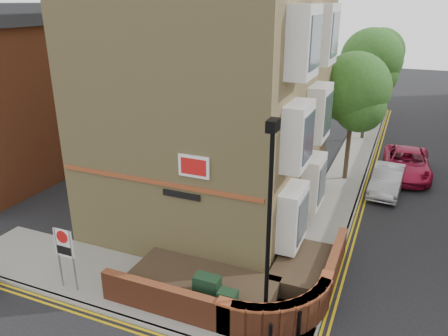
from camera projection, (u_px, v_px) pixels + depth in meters
pavement_corner at (125, 283)px, 14.95m from camera, size 13.00×3.00×0.12m
pavement_main at (350, 167)px, 25.41m from camera, size 2.00×32.00×0.12m
kerb_side at (97, 310)px, 13.66m from camera, size 13.00×0.15×0.12m
kerb_main_near at (368, 169)px, 25.05m from camera, size 0.15×32.00×0.12m
yellow_lines_side at (92, 316)px, 13.46m from camera, size 13.00×0.28×0.01m
yellow_lines_main at (372, 171)px, 24.98m from camera, size 0.28×32.00×0.01m
corner_building at (218, 75)px, 18.09m from camera, size 8.95×10.40×13.60m
garden_wall at (231, 292)px, 14.56m from camera, size 6.80×6.00×1.20m
lamppost at (269, 231)px, 11.66m from camera, size 0.25×0.50×6.30m
utility_cabinet_large at (207, 293)px, 13.38m from camera, size 0.80×0.45×1.20m
utility_cabinet_small at (228, 307)px, 12.85m from camera, size 0.55×0.40×1.10m
bollard_far at (299, 325)px, 12.29m from camera, size 0.11×0.11×0.90m
zone_sign at (64, 248)px, 14.07m from camera, size 0.72×0.07×2.20m
side_building at (8, 93)px, 23.11m from camera, size 6.40×10.40×9.00m
tree_near at (354, 94)px, 22.07m from camera, size 3.64×3.65×6.70m
tree_mid at (371, 64)px, 28.77m from camera, size 4.03×4.03×7.42m
tree_far at (380, 55)px, 35.75m from camera, size 3.81×3.81×7.00m
traffic_light_assembly at (376, 93)px, 32.03m from camera, size 0.20×0.16×4.20m
silver_car_near at (387, 180)px, 22.01m from camera, size 1.66×4.10×1.32m
red_car_main at (407, 163)px, 24.08m from camera, size 2.70×5.33×1.44m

